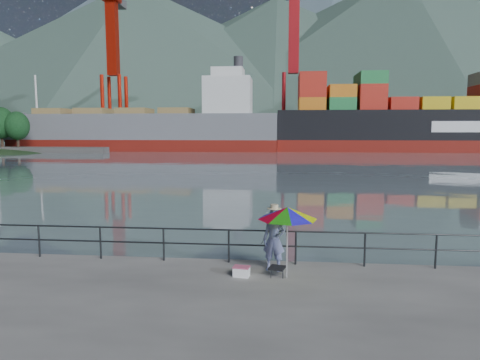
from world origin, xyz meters
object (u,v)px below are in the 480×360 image
object	(u,v)px
beach_umbrella	(287,213)
container_ship	(458,120)
fisherman	(274,240)
bulk_carrier	(154,129)
cooler_bag	(241,272)

from	to	relation	value
beach_umbrella	container_ship	size ratio (longest dim) A/B	0.03
fisherman	container_ship	xyz separation A→B (m)	(34.02, 74.72, 4.91)
bulk_carrier	beach_umbrella	bearing A→B (deg)	-70.62
bulk_carrier	container_ship	distance (m)	59.41
fisherman	container_ship	size ratio (longest dim) A/B	0.03
cooler_bag	fisherman	bearing A→B (deg)	43.29
beach_umbrella	bulk_carrier	bearing A→B (deg)	109.38
fisherman	container_ship	bearing A→B (deg)	78.64
container_ship	beach_umbrella	bearing A→B (deg)	-114.08
cooler_bag	bulk_carrier	size ratio (longest dim) A/B	0.01
cooler_bag	container_ship	bearing A→B (deg)	73.66
fisherman	bulk_carrier	distance (m)	76.77
beach_umbrella	bulk_carrier	world-z (taller)	bulk_carrier
cooler_bag	beach_umbrella	bearing A→B (deg)	8.33
container_ship	bulk_carrier	bearing A→B (deg)	-177.76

